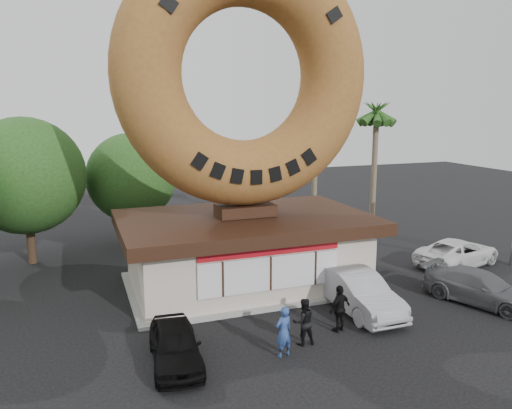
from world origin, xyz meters
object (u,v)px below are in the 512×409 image
at_px(donut_shop, 246,248).
at_px(car_grey, 480,288).
at_px(person_left, 284,332).
at_px(person_right, 340,309).
at_px(person_center, 303,322).
at_px(car_black, 175,345).
at_px(street_lamp, 164,166).
at_px(giant_donut, 245,75).
at_px(car_white, 458,252).
at_px(car_silver, 358,292).

bearing_deg(donut_shop, car_grey, -32.52).
distance_m(person_left, person_right, 2.86).
xyz_separation_m(donut_shop, person_center, (-0.03, -6.22, -0.93)).
bearing_deg(car_black, street_lamp, 85.65).
xyz_separation_m(giant_donut, person_left, (-1.02, -6.78, -8.58)).
distance_m(person_left, car_white, 13.53).
xyz_separation_m(car_grey, car_white, (2.73, 4.37, 0.02)).
bearing_deg(car_black, car_silver, 17.18).
height_order(donut_shop, person_center, donut_shop).
height_order(giant_donut, person_center, giant_donut).
height_order(street_lamp, car_black, street_lamp).
distance_m(car_grey, car_white, 5.15).
bearing_deg(giant_donut, car_silver, -52.92).
distance_m(donut_shop, person_center, 6.28).
height_order(giant_donut, street_lamp, giant_donut).
bearing_deg(giant_donut, car_grey, -32.60).
height_order(car_black, car_silver, car_silver).
xyz_separation_m(person_left, car_grey, (9.54, 1.33, -0.19)).
height_order(person_right, car_grey, person_right).
xyz_separation_m(person_right, car_white, (9.60, 4.69, -0.18)).
bearing_deg(person_center, car_silver, -147.25).
bearing_deg(car_white, street_lamp, 33.21).
height_order(person_left, person_right, person_right).
xyz_separation_m(street_lamp, car_white, (13.11, -11.08, -3.78)).
bearing_deg(car_white, car_black, 90.89).
relative_size(donut_shop, person_left, 6.45).
distance_m(person_left, car_silver, 4.94).
distance_m(person_left, car_grey, 9.63).
xyz_separation_m(person_center, car_white, (11.29, 5.15, -0.14)).
height_order(car_grey, car_white, car_white).
distance_m(giant_donut, car_grey, 13.39).
relative_size(giant_donut, person_right, 6.38).
bearing_deg(car_grey, person_right, 160.20).
bearing_deg(street_lamp, person_center, -83.59).
relative_size(car_black, car_silver, 0.79).
bearing_deg(car_silver, street_lamp, 109.20).
height_order(car_black, car_grey, car_grey).
xyz_separation_m(street_lamp, car_black, (-2.62, -16.03, -3.83)).
relative_size(giant_donut, car_silver, 2.32).
relative_size(street_lamp, person_left, 4.61).
bearing_deg(car_grey, car_silver, 145.66).
bearing_deg(donut_shop, car_black, -126.62).
distance_m(person_center, person_right, 1.75).
height_order(donut_shop, person_left, donut_shop).
height_order(donut_shop, car_silver, donut_shop).
height_order(street_lamp, car_silver, street_lamp).
bearing_deg(street_lamp, car_white, -40.21).
height_order(person_center, car_silver, person_center).
relative_size(car_silver, car_white, 0.97).
xyz_separation_m(person_left, person_center, (0.98, 0.55, -0.03)).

